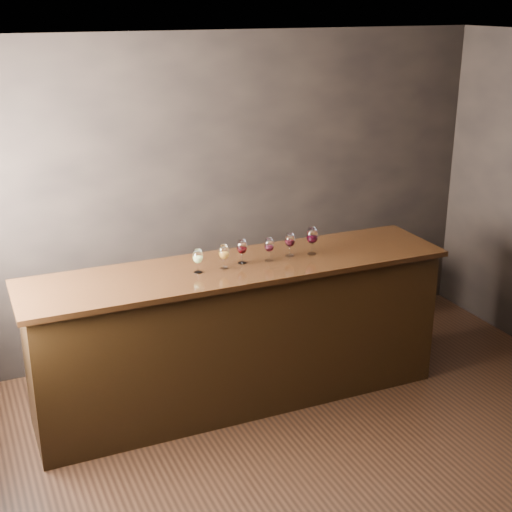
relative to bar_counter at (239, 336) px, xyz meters
name	(u,v)px	position (x,y,z in m)	size (l,w,h in m)	color
ground	(349,472)	(0.31, -1.18, -0.56)	(5.00, 5.00, 0.00)	black
room_shell	(319,218)	(0.08, -1.07, 1.25)	(5.02, 4.52, 2.81)	black
bar_counter	(239,336)	(0.00, 0.00, 0.00)	(3.17, 0.69, 1.11)	black
bar_top	(239,268)	(0.00, 0.00, 0.58)	(3.28, 0.76, 0.04)	black
back_bar_shelf	(241,305)	(0.38, 0.85, -0.14)	(2.31, 0.40, 0.83)	black
glass_white	(198,257)	(-0.33, -0.02, 0.72)	(0.08, 0.08, 0.18)	white
glass_amber	(224,253)	(-0.13, -0.03, 0.72)	(0.08, 0.08, 0.19)	white
glass_red_a	(242,248)	(0.04, 0.03, 0.72)	(0.08, 0.08, 0.18)	white
glass_red_b	(269,246)	(0.25, -0.01, 0.72)	(0.08, 0.08, 0.18)	white
glass_red_c	(290,241)	(0.44, 0.02, 0.72)	(0.08, 0.08, 0.18)	white
glass_red_d	(312,237)	(0.62, -0.01, 0.74)	(0.09, 0.09, 0.22)	white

